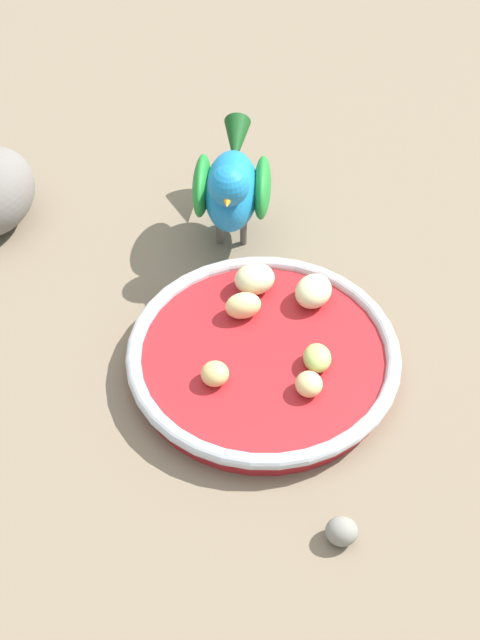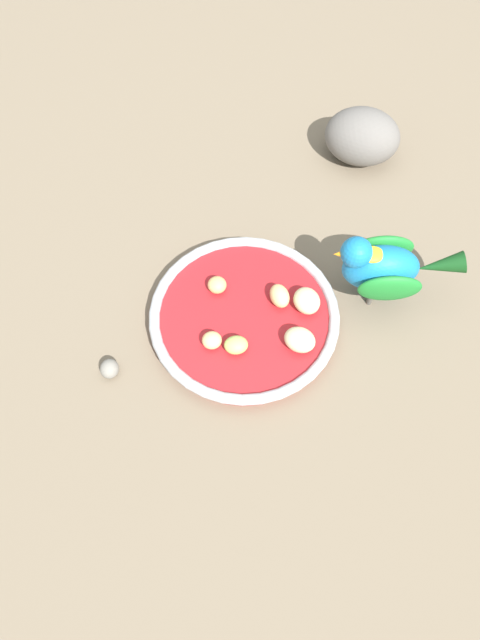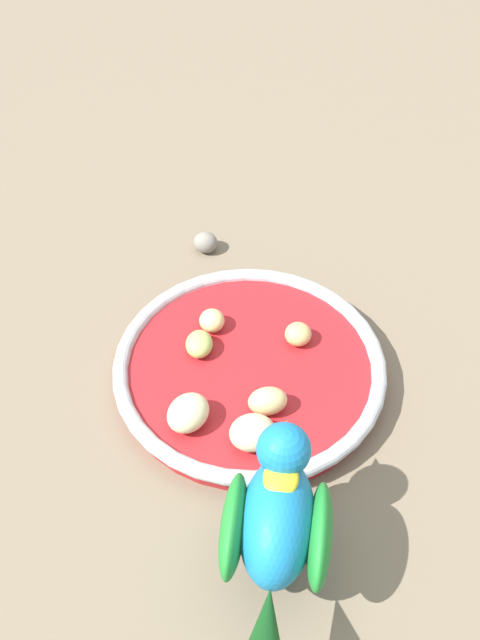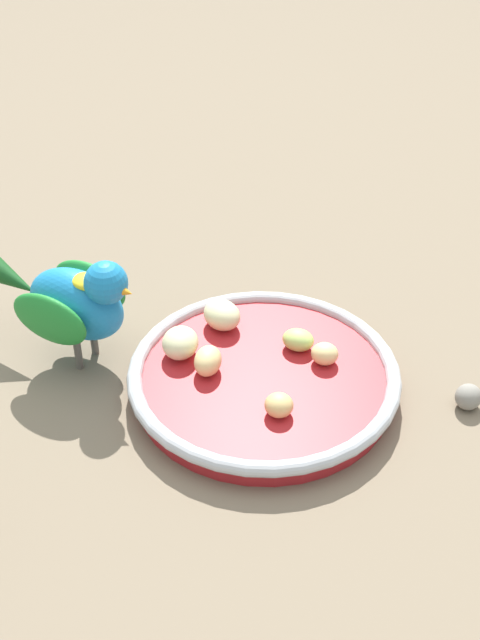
% 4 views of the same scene
% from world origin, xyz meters
% --- Properties ---
extents(ground_plane, '(4.00, 4.00, 0.00)m').
position_xyz_m(ground_plane, '(0.00, 0.00, 0.00)').
color(ground_plane, '#756651').
extents(feeding_bowl, '(0.24, 0.24, 0.03)m').
position_xyz_m(feeding_bowl, '(-0.03, 0.00, 0.01)').
color(feeding_bowl, '#AD1E23').
rests_on(feeding_bowl, ground_plane).
extents(apple_piece_0, '(0.04, 0.04, 0.02)m').
position_xyz_m(apple_piece_0, '(0.01, 0.03, 0.03)').
color(apple_piece_0, '#E5C67F').
rests_on(apple_piece_0, feeding_bowl).
extents(apple_piece_1, '(0.04, 0.03, 0.02)m').
position_xyz_m(apple_piece_1, '(-0.03, -0.05, 0.03)').
color(apple_piece_1, '#B2CC66').
rests_on(apple_piece_1, feeding_bowl).
extents(apple_piece_2, '(0.04, 0.04, 0.03)m').
position_xyz_m(apple_piece_2, '(0.05, -0.03, 0.03)').
color(apple_piece_2, beige).
rests_on(apple_piece_2, feeding_bowl).
extents(apple_piece_3, '(0.03, 0.03, 0.02)m').
position_xyz_m(apple_piece_3, '(-0.06, -0.05, 0.03)').
color(apple_piece_3, '#E5C67F').
rests_on(apple_piece_3, feeding_bowl).
extents(apple_piece_4, '(0.03, 0.02, 0.02)m').
position_xyz_m(apple_piece_4, '(-0.07, 0.03, 0.03)').
color(apple_piece_4, tan).
rests_on(apple_piece_4, feeding_bowl).
extents(apple_piece_5, '(0.05, 0.05, 0.03)m').
position_xyz_m(apple_piece_5, '(0.05, 0.03, 0.03)').
color(apple_piece_5, beige).
rests_on(apple_piece_5, feeding_bowl).
extents(parrot, '(0.16, 0.09, 0.12)m').
position_xyz_m(parrot, '(0.13, 0.08, 0.07)').
color(parrot, '#59544C').
rests_on(parrot, ground_plane).
extents(pebble_0, '(0.03, 0.03, 0.02)m').
position_xyz_m(pebble_0, '(-0.17, -0.10, 0.01)').
color(pebble_0, gray).
rests_on(pebble_0, ground_plane).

